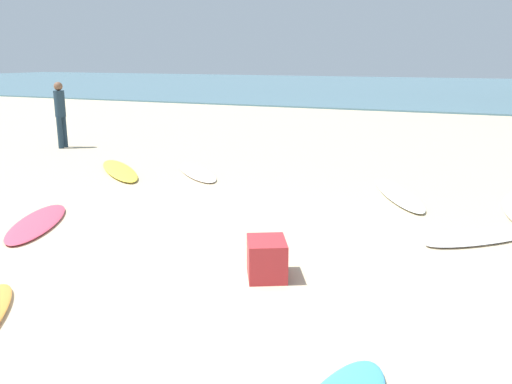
{
  "coord_description": "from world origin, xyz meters",
  "views": [
    {
      "loc": [
        3.25,
        -4.8,
        2.42
      ],
      "look_at": [
        -0.07,
        2.92,
        0.3
      ],
      "focal_mm": 37.87,
      "sensor_mm": 36.0,
      "label": 1
    }
  ],
  "objects": [
    {
      "name": "ground_plane",
      "position": [
        0.0,
        0.0,
        0.0
      ],
      "size": [
        120.0,
        120.0,
        0.0
      ],
      "primitive_type": "plane",
      "color": "#C6B28E"
    },
    {
      "name": "surfboard_1",
      "position": [
        3.38,
        2.89,
        0.03
      ],
      "size": [
        1.84,
        1.86,
        0.07
      ],
      "primitive_type": "ellipsoid",
      "rotation": [
        0.0,
        0.0,
        2.37
      ],
      "color": "white",
      "rests_on": "ground_plane"
    },
    {
      "name": "ocean_water",
      "position": [
        0.0,
        39.96,
        0.04
      ],
      "size": [
        120.0,
        40.0,
        0.08
      ],
      "primitive_type": "cube",
      "color": "slate",
      "rests_on": "ground_plane"
    },
    {
      "name": "beachgoer_near",
      "position": [
        -7.31,
        6.46,
        0.98
      ],
      "size": [
        0.32,
        0.34,
        1.76
      ],
      "rotation": [
        0.0,
        0.0,
        4.86
      ],
      "color": "#1E3342",
      "rests_on": "ground_plane"
    },
    {
      "name": "surfboard_7",
      "position": [
        -3.93,
        4.45,
        0.04
      ],
      "size": [
        2.26,
        2.13,
        0.08
      ],
      "primitive_type": "ellipsoid",
      "rotation": [
        0.0,
        0.0,
        0.83
      ],
      "color": "yellow",
      "rests_on": "ground_plane"
    },
    {
      "name": "surfboard_0",
      "position": [
        -2.33,
        5.0,
        0.03
      ],
      "size": [
        1.91,
        1.95,
        0.06
      ],
      "primitive_type": "ellipsoid",
      "rotation": [
        0.0,
        0.0,
        0.77
      ],
      "color": "silver",
      "rests_on": "ground_plane"
    },
    {
      "name": "surfboard_4",
      "position": [
        1.93,
        4.66,
        0.04
      ],
      "size": [
        1.46,
        2.34,
        0.08
      ],
      "primitive_type": "ellipsoid",
      "rotation": [
        0.0,
        0.0,
        0.44
      ],
      "color": "white",
      "rests_on": "ground_plane"
    },
    {
      "name": "surfboard_2",
      "position": [
        -2.73,
        0.9,
        0.03
      ],
      "size": [
        1.43,
        2.05,
        0.07
      ],
      "primitive_type": "ellipsoid",
      "rotation": [
        0.0,
        0.0,
        3.61
      ],
      "color": "#E04660",
      "rests_on": "ground_plane"
    },
    {
      "name": "beach_cooler",
      "position": [
        1.12,
        0.46,
        0.22
      ],
      "size": [
        0.62,
        0.67,
        0.44
      ],
      "primitive_type": "cube",
      "rotation": [
        0.0,
        0.0,
        2.05
      ],
      "color": "#B2282D",
      "rests_on": "ground_plane"
    }
  ]
}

